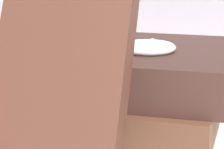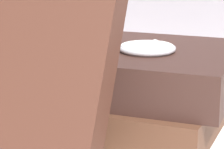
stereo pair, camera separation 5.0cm
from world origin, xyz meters
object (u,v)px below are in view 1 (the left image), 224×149
Objects in this scene: book_flat_bottom at (114,105)px; book_leaning_front at (60,82)px; book_flat_top at (127,67)px; reading_glasses at (85,69)px; pocket_watch at (148,47)px.

book_leaning_front is at bearing -91.38° from book_flat_bottom.
reading_glasses is at bearing 118.83° from book_flat_top.
book_flat_bottom is 1.24× the size of book_leaning_front.
book_flat_top is (0.01, 0.00, 0.04)m from book_flat_bottom.
reading_glasses is (-0.09, 0.18, -0.02)m from book_flat_bottom.
book_leaning_front reaches higher than pocket_watch.
book_flat_top is at bearing 153.10° from pocket_watch.
book_leaning_front reaches higher than reading_glasses.
reading_glasses is at bearing 117.42° from book_flat_bottom.
book_flat_top is at bearing -70.31° from reading_glasses.
book_flat_top is at bearing 81.55° from book_leaning_front.
book_flat_top is 0.14m from book_leaning_front.
book_flat_top reaches higher than book_flat_bottom.
book_leaning_front reaches higher than book_flat_bottom.
book_leaning_front is 0.33m from reading_glasses.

